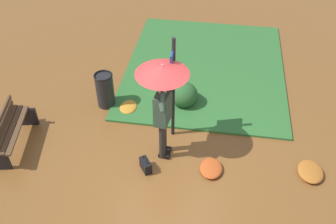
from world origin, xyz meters
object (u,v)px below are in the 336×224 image
trash_bin (105,90)px  info_sign_post (173,78)px  handbag (146,165)px  person_with_umbrella (162,89)px  park_bench (11,131)px

trash_bin → info_sign_post: bearing=-114.1°
handbag → person_with_umbrella: bearing=-24.3°
handbag → park_bench: size_ratio=0.26×
park_bench → info_sign_post: bearing=-75.3°
park_bench → trash_bin: bearing=-43.9°
person_with_umbrella → trash_bin: 2.27m
park_bench → person_with_umbrella: bearing=-84.1°
person_with_umbrella → handbag: 1.55m
handbag → park_bench: park_bench is taller
info_sign_post → park_bench: bearing=104.7°
info_sign_post → park_bench: (-0.82, 3.13, -1.04)m
info_sign_post → handbag: info_sign_post is taller
person_with_umbrella → handbag: bearing=155.7°
person_with_umbrella → trash_bin: person_with_umbrella is taller
handbag → trash_bin: size_ratio=0.44×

